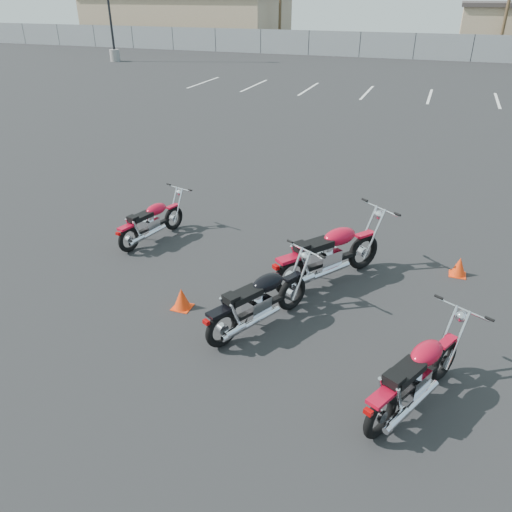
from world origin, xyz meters
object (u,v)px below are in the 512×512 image
(motorcycle_third_red, at_px, (329,254))
(motorcycle_front_red, at_px, (152,222))
(motorcycle_second_black, at_px, (259,301))
(motorcycle_rear_red, at_px, (416,376))

(motorcycle_third_red, bearing_deg, motorcycle_front_red, 174.14)
(motorcycle_second_black, distance_m, motorcycle_rear_red, 2.45)
(motorcycle_rear_red, bearing_deg, motorcycle_third_red, 122.50)
(motorcycle_front_red, height_order, motorcycle_third_red, motorcycle_third_red)
(motorcycle_front_red, xyz_separation_m, motorcycle_rear_red, (5.30, -2.92, 0.05))
(motorcycle_third_red, distance_m, motorcycle_rear_red, 3.02)
(motorcycle_third_red, height_order, motorcycle_rear_red, motorcycle_third_red)
(motorcycle_second_black, bearing_deg, motorcycle_rear_red, -20.97)
(motorcycle_third_red, bearing_deg, motorcycle_second_black, -111.82)
(motorcycle_front_red, relative_size, motorcycle_third_red, 0.84)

